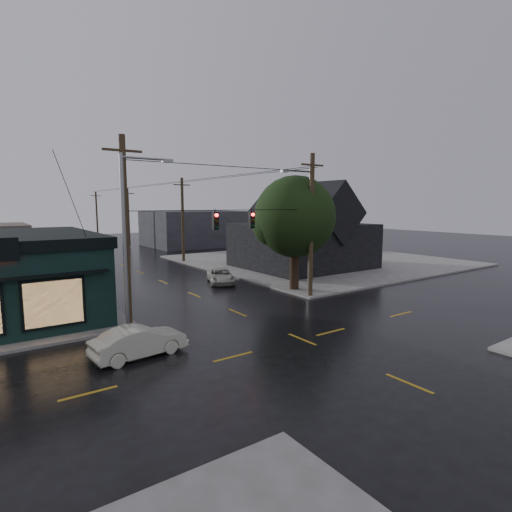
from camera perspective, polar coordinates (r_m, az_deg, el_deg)
ground_plane at (r=20.31m, az=6.59°, el=-11.74°), size 160.00×160.00×0.00m
sidewalk_ne at (r=47.92m, az=8.71°, el=-0.60°), size 28.00×28.00×0.15m
ne_building at (r=41.93m, az=6.69°, el=4.35°), size 12.60×11.60×8.75m
corner_tree at (r=30.50m, az=5.59°, el=5.57°), size 6.21×6.21×8.68m
utility_pole_nw at (r=22.75m, az=-17.58°, el=-9.94°), size 2.00×0.32×10.15m
utility_pole_ne at (r=29.15m, az=7.73°, el=-5.86°), size 2.00×0.32×10.15m
utility_pole_far_a at (r=46.99m, az=-10.29°, el=-0.88°), size 2.00×0.32×9.65m
utility_pole_far_b at (r=65.59m, az=-17.60°, el=1.20°), size 2.00×0.32×9.15m
utility_pole_far_c at (r=84.83m, az=-21.64°, el=2.35°), size 2.00×0.32×9.15m
span_signal_assembly at (r=24.51m, az=-3.18°, el=5.16°), size 13.00×0.48×1.23m
streetlight_nw at (r=22.03m, az=-17.78°, el=-10.52°), size 5.40×0.30×9.15m
streetlight_ne at (r=29.98m, az=7.53°, el=-5.49°), size 5.40×0.30×9.15m
bg_building_east at (r=66.06m, az=-9.00°, el=3.93°), size 14.00×12.00×5.60m
sedan_cream at (r=18.56m, az=-16.32°, el=-11.64°), size 4.26×1.88×1.36m
suv_silver at (r=34.03m, az=-5.04°, el=-2.88°), size 3.41×4.75×1.20m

